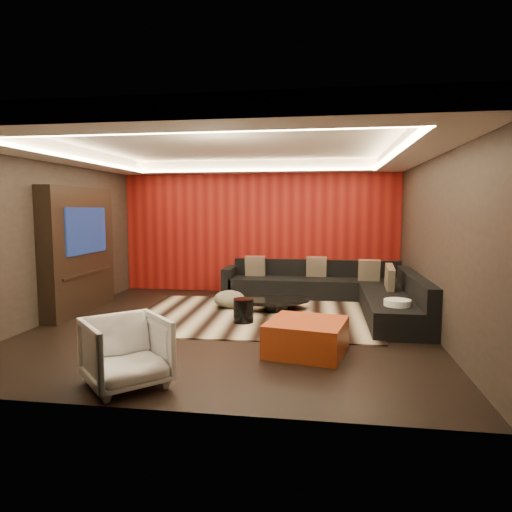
% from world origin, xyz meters
% --- Properties ---
extents(floor, '(6.00, 6.00, 0.02)m').
position_xyz_m(floor, '(0.00, 0.00, -0.01)').
color(floor, black).
rests_on(floor, ground).
extents(ceiling, '(6.00, 6.00, 0.02)m').
position_xyz_m(ceiling, '(0.00, 0.00, 2.81)').
color(ceiling, silver).
rests_on(ceiling, ground).
extents(wall_back, '(6.00, 0.02, 2.80)m').
position_xyz_m(wall_back, '(0.00, 3.01, 1.40)').
color(wall_back, black).
rests_on(wall_back, ground).
extents(wall_left, '(0.02, 6.00, 2.80)m').
position_xyz_m(wall_left, '(-3.01, 0.00, 1.40)').
color(wall_left, black).
rests_on(wall_left, ground).
extents(wall_right, '(0.02, 6.00, 2.80)m').
position_xyz_m(wall_right, '(3.01, 0.00, 1.40)').
color(wall_right, black).
rests_on(wall_right, ground).
extents(red_feature_wall, '(5.98, 0.05, 2.78)m').
position_xyz_m(red_feature_wall, '(0.00, 2.97, 1.40)').
color(red_feature_wall, '#6B0C0A').
rests_on(red_feature_wall, ground).
extents(soffit_back, '(6.00, 0.60, 0.22)m').
position_xyz_m(soffit_back, '(0.00, 2.70, 2.69)').
color(soffit_back, silver).
rests_on(soffit_back, ground).
extents(soffit_front, '(6.00, 0.60, 0.22)m').
position_xyz_m(soffit_front, '(0.00, -2.70, 2.69)').
color(soffit_front, silver).
rests_on(soffit_front, ground).
extents(soffit_left, '(0.60, 4.80, 0.22)m').
position_xyz_m(soffit_left, '(-2.70, 0.00, 2.69)').
color(soffit_left, silver).
rests_on(soffit_left, ground).
extents(soffit_right, '(0.60, 4.80, 0.22)m').
position_xyz_m(soffit_right, '(2.70, 0.00, 2.69)').
color(soffit_right, silver).
rests_on(soffit_right, ground).
extents(cove_back, '(4.80, 0.08, 0.04)m').
position_xyz_m(cove_back, '(0.00, 2.36, 2.60)').
color(cove_back, '#FFD899').
rests_on(cove_back, ground).
extents(cove_front, '(4.80, 0.08, 0.04)m').
position_xyz_m(cove_front, '(0.00, -2.36, 2.60)').
color(cove_front, '#FFD899').
rests_on(cove_front, ground).
extents(cove_left, '(0.08, 4.80, 0.04)m').
position_xyz_m(cove_left, '(-2.36, 0.00, 2.60)').
color(cove_left, '#FFD899').
rests_on(cove_left, ground).
extents(cove_right, '(0.08, 4.80, 0.04)m').
position_xyz_m(cove_right, '(2.36, 0.00, 2.60)').
color(cove_right, '#FFD899').
rests_on(cove_right, ground).
extents(tv_surround, '(0.30, 2.00, 2.20)m').
position_xyz_m(tv_surround, '(-2.85, 0.60, 1.10)').
color(tv_surround, black).
rests_on(tv_surround, ground).
extents(tv_screen, '(0.04, 1.30, 0.80)m').
position_xyz_m(tv_screen, '(-2.69, 0.60, 1.45)').
color(tv_screen, black).
rests_on(tv_screen, ground).
extents(tv_shelf, '(0.04, 1.60, 0.04)m').
position_xyz_m(tv_shelf, '(-2.69, 0.60, 0.70)').
color(tv_shelf, black).
rests_on(tv_shelf, ground).
extents(rug, '(4.09, 3.11, 0.02)m').
position_xyz_m(rug, '(0.23, 0.74, 0.01)').
color(rug, '#C2B08E').
rests_on(rug, floor).
extents(coffee_table, '(1.64, 1.64, 0.21)m').
position_xyz_m(coffee_table, '(0.59, 1.17, 0.12)').
color(coffee_table, black).
rests_on(coffee_table, rug).
extents(drum_stool, '(0.38, 0.38, 0.38)m').
position_xyz_m(drum_stool, '(0.15, 0.22, 0.21)').
color(drum_stool, black).
rests_on(drum_stool, rug).
extents(striped_pouf, '(0.74, 0.74, 0.31)m').
position_xyz_m(striped_pouf, '(-0.30, 1.27, 0.18)').
color(striped_pouf, beige).
rests_on(striped_pouf, rug).
extents(white_side_table, '(0.52, 0.52, 0.49)m').
position_xyz_m(white_side_table, '(2.50, 0.05, 0.25)').
color(white_side_table, white).
rests_on(white_side_table, floor).
extents(orange_ottoman, '(1.10, 1.10, 0.42)m').
position_xyz_m(orange_ottoman, '(1.21, -1.12, 0.21)').
color(orange_ottoman, '#A63B15').
rests_on(orange_ottoman, floor).
extents(armchair, '(1.11, 1.11, 0.72)m').
position_xyz_m(armchair, '(-0.59, -2.50, 0.36)').
color(armchair, silver).
rests_on(armchair, floor).
extents(sectional_sofa, '(3.65, 3.50, 0.75)m').
position_xyz_m(sectional_sofa, '(1.73, 1.86, 0.26)').
color(sectional_sofa, black).
rests_on(sectional_sofa, floor).
extents(throw_pillows, '(2.86, 1.73, 0.50)m').
position_xyz_m(throw_pillows, '(1.52, 2.27, 0.62)').
color(throw_pillows, '#C4AE8F').
rests_on(throw_pillows, sectional_sofa).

